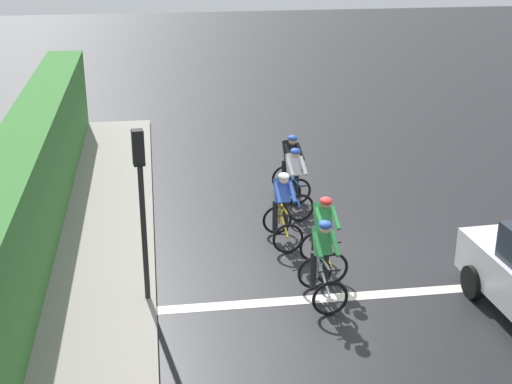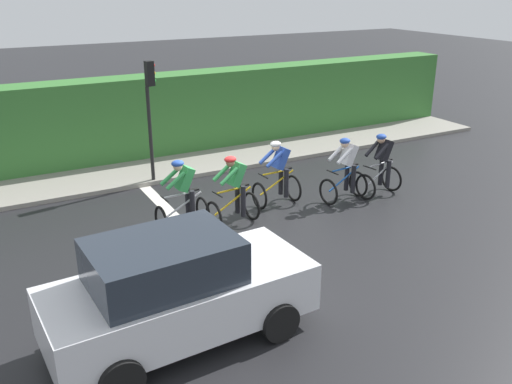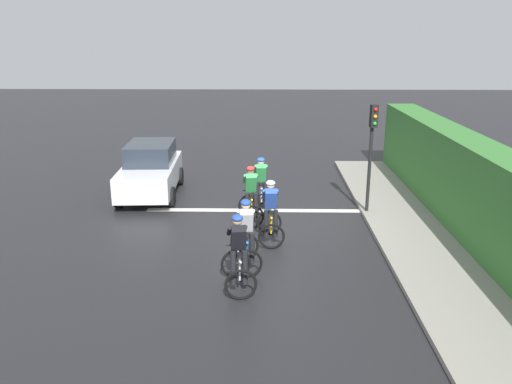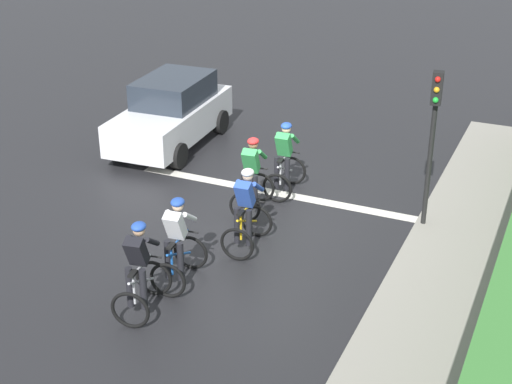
{
  "view_description": "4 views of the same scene",
  "coord_description": "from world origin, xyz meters",
  "views": [
    {
      "loc": [
        -3.02,
        -13.05,
        6.9
      ],
      "look_at": [
        -0.92,
        1.44,
        1.2
      ],
      "focal_mm": 51.36,
      "sensor_mm": 36.0,
      "label": 1
    },
    {
      "loc": [
        10.66,
        -5.23,
        5.3
      ],
      "look_at": [
        0.24,
        0.43,
        0.71
      ],
      "focal_mm": 38.62,
      "sensor_mm": 36.0,
      "label": 2
    },
    {
      "loc": [
        -0.23,
        14.03,
        5.19
      ],
      "look_at": [
        0.06,
        -0.16,
        0.91
      ],
      "focal_mm": 36.15,
      "sensor_mm": 36.0,
      "label": 3
    },
    {
      "loc": [
        -5.79,
        13.06,
        7.33
      ],
      "look_at": [
        -0.5,
        1.26,
        1.2
      ],
      "focal_mm": 53.16,
      "sensor_mm": 36.0,
      "label": 4
    }
  ],
  "objects": [
    {
      "name": "stone_wall_low",
      "position": [
        -5.44,
        2.0,
        0.28
      ],
      "size": [
        0.44,
        18.91,
        0.56
      ],
      "primitive_type": "cube",
      "color": "gray",
      "rests_on": "ground"
    },
    {
      "name": "cyclist_second",
      "position": [
        0.23,
        3.02,
        0.8
      ],
      "size": [
        0.79,
        1.14,
        1.66
      ],
      "color": "black",
      "rests_on": "ground"
    },
    {
      "name": "car_white",
      "position": [
        3.7,
        -2.82,
        0.87
      ],
      "size": [
        2.06,
        4.19,
        1.76
      ],
      "color": "silver",
      "rests_on": "ground"
    },
    {
      "name": "cyclist_lead",
      "position": [
        0.35,
        4.06,
        0.8
      ],
      "size": [
        0.84,
        1.18,
        1.66
      ],
      "color": "black",
      "rests_on": "ground"
    },
    {
      "name": "ground_plane",
      "position": [
        0.0,
        0.0,
        0.0
      ],
      "size": [
        80.0,
        80.0,
        0.0
      ],
      "primitive_type": "plane",
      "color": "black"
    },
    {
      "name": "cyclist_fourth",
      "position": [
        0.21,
        -0.12,
        0.8
      ],
      "size": [
        0.79,
        1.15,
        1.66
      ],
      "color": "black",
      "rests_on": "ground"
    },
    {
      "name": "sidewalk_kerb",
      "position": [
        -4.54,
        2.0,
        0.06
      ],
      "size": [
        2.8,
        18.91,
        0.12
      ],
      "primitive_type": "cube",
      "color": "gray",
      "rests_on": "ground"
    },
    {
      "name": "cyclist_mid",
      "position": [
        -0.35,
        1.38,
        0.8
      ],
      "size": [
        0.74,
        1.12,
        1.66
      ],
      "color": "black",
      "rests_on": "ground"
    },
    {
      "name": "hedge_wall",
      "position": [
        -5.74,
        2.0,
        1.28
      ],
      "size": [
        1.1,
        18.91,
        2.56
      ],
      "primitive_type": "cube",
      "color": "#387533",
      "rests_on": "ground"
    },
    {
      "name": "road_marking_stop_line",
      "position": [
        0.0,
        -1.19,
        0.0
      ],
      "size": [
        7.0,
        0.3,
        0.01
      ],
      "primitive_type": "cube",
      "color": "silver",
      "rests_on": "ground"
    },
    {
      "name": "cyclist_trailing",
      "position": [
        -0.07,
        -1.24,
        0.8
      ],
      "size": [
        0.74,
        1.12,
        1.66
      ],
      "color": "black",
      "rests_on": "ground"
    },
    {
      "name": "traffic_light_near_crossing",
      "position": [
        -3.3,
        -0.82,
        2.22
      ],
      "size": [
        0.22,
        0.31,
        3.34
      ],
      "color": "black",
      "rests_on": "ground"
    }
  ]
}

